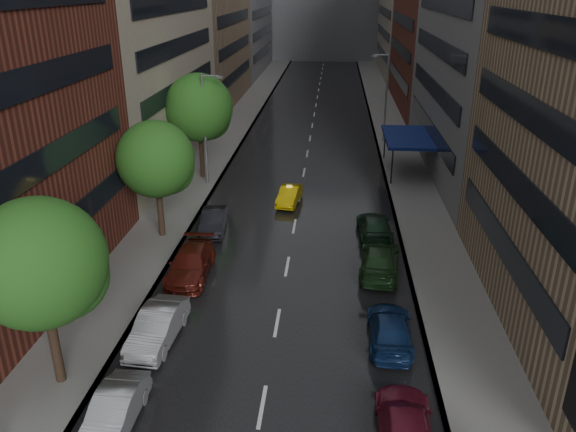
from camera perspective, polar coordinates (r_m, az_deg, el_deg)
The scene contains 12 objects.
road at distance 65.46m, azimuth 2.41°, elevation 8.78°, with size 14.00×140.00×0.01m, color black.
sidewalk_left at distance 66.40m, azimuth -5.46°, elevation 8.96°, with size 4.00×140.00×0.15m, color gray.
sidewalk_right at distance 65.72m, azimuth 10.37°, elevation 8.56°, with size 4.00×140.00×0.15m, color gray.
tree_near at distance 23.57m, azimuth -23.94°, elevation -4.42°, with size 5.18×5.18×8.25m.
tree_mid at distance 36.37m, azimuth -13.30°, elevation 5.62°, with size 4.90×4.90×7.81m.
tree_far at distance 47.53m, azimuth -9.04°, elevation 10.81°, with size 5.60×5.60×8.92m.
taxi at distance 42.71m, azimuth 0.13°, elevation 2.12°, with size 1.38×3.97×1.31m, color yellow.
parked_cars_left at distance 30.50m, azimuth -10.97°, elevation -6.94°, with size 2.33×22.68×1.58m.
parked_cars_right at distance 30.05m, azimuth 9.74°, elevation -7.35°, with size 2.76×23.24×1.59m.
street_lamp_left at distance 45.97m, azimuth -8.36°, elevation 8.89°, with size 1.74×0.22×9.00m.
street_lamp_right at distance 59.73m, azimuth 9.86°, elevation 11.94°, with size 1.74×0.22×9.00m.
awning at distance 50.53m, azimuth 12.05°, elevation 7.82°, with size 4.00×8.00×3.12m.
Camera 1 is at (2.47, -13.54, 15.56)m, focal length 35.00 mm.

